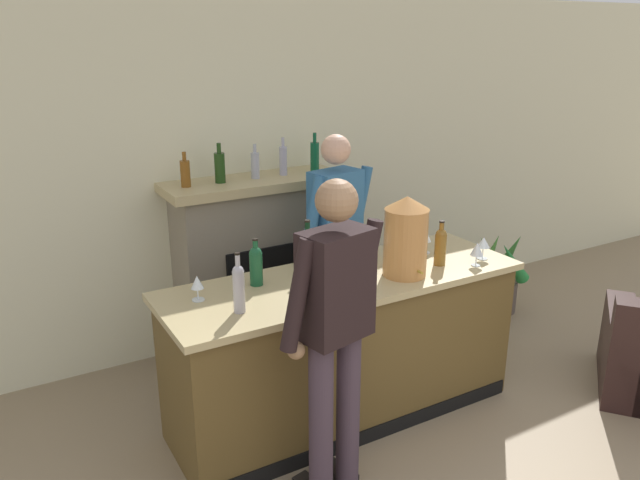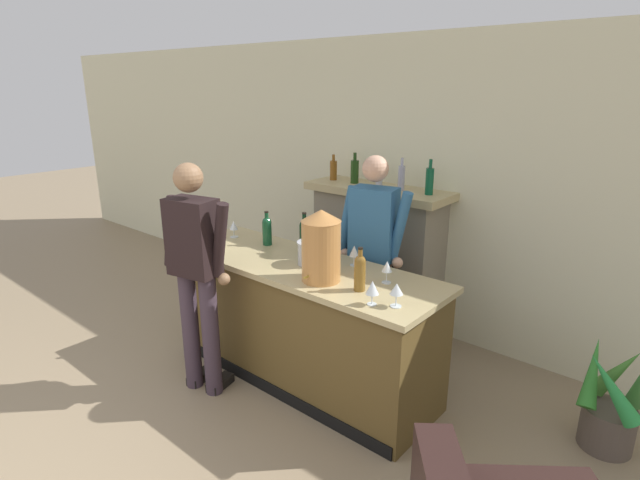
{
  "view_description": "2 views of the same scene",
  "coord_description": "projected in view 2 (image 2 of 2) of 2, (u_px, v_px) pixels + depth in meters",
  "views": [
    {
      "loc": [
        -1.82,
        -0.77,
        2.45
      ],
      "look_at": [
        0.24,
        2.8,
        1.08
      ],
      "focal_mm": 35.0,
      "sensor_mm": 36.0,
      "label": 1
    },
    {
      "loc": [
        2.61,
        -0.35,
        2.32
      ],
      "look_at": [
        0.1,
        2.6,
        1.1
      ],
      "focal_mm": 28.0,
      "sensor_mm": 36.0,
      "label": 2
    }
  ],
  "objects": [
    {
      "name": "wall_back_panel",
      "position": [
        389.0,
        185.0,
        4.87
      ],
      "size": [
        12.0,
        0.07,
        2.75
      ],
      "color": "beige",
      "rests_on": "ground_plane"
    },
    {
      "name": "person_bartender",
      "position": [
        372.0,
        252.0,
        4.1
      ],
      "size": [
        0.65,
        0.36,
        1.79
      ],
      "color": "#4F3A39",
      "rests_on": "ground_plane"
    },
    {
      "name": "wine_glass_back_row",
      "position": [
        234.0,
        226.0,
        4.48
      ],
      "size": [
        0.07,
        0.07,
        0.15
      ],
      "color": "silver",
      "rests_on": "bar_counter"
    },
    {
      "name": "wine_bottle_cabernet_heavy",
      "position": [
        220.0,
        230.0,
        4.19
      ],
      "size": [
        0.07,
        0.07,
        0.35
      ],
      "color": "#B2AFB8",
      "rests_on": "bar_counter"
    },
    {
      "name": "copper_dispenser",
      "position": [
        321.0,
        245.0,
        3.45
      ],
      "size": [
        0.28,
        0.32,
        0.51
      ],
      "color": "#BE7E41",
      "rests_on": "bar_counter"
    },
    {
      "name": "potted_plant_corner",
      "position": [
        610.0,
        406.0,
        3.25
      ],
      "size": [
        0.44,
        0.42,
        0.74
      ],
      "color": "brown",
      "rests_on": "ground_plane"
    },
    {
      "name": "wine_glass_front_left",
      "position": [
        387.0,
        267.0,
        3.45
      ],
      "size": [
        0.07,
        0.07,
        0.16
      ],
      "color": "silver",
      "rests_on": "bar_counter"
    },
    {
      "name": "wine_bottle_rose_blush",
      "position": [
        304.0,
        235.0,
        4.06
      ],
      "size": [
        0.08,
        0.08,
        0.34
      ],
      "color": "black",
      "rests_on": "bar_counter"
    },
    {
      "name": "wine_glass_near_bucket",
      "position": [
        354.0,
        252.0,
        3.78
      ],
      "size": [
        0.07,
        0.07,
        0.16
      ],
      "color": "silver",
      "rests_on": "bar_counter"
    },
    {
      "name": "fireplace_stone",
      "position": [
        377.0,
        256.0,
        4.84
      ],
      "size": [
        1.4,
        0.52,
        1.71
      ],
      "color": "gray",
      "rests_on": "ground_plane"
    },
    {
      "name": "ice_bucket_steel",
      "position": [
        311.0,
        253.0,
        3.82
      ],
      "size": [
        0.22,
        0.22,
        0.18
      ],
      "color": "silver",
      "rests_on": "bar_counter"
    },
    {
      "name": "wine_glass_front_right",
      "position": [
        372.0,
        288.0,
        3.1
      ],
      "size": [
        0.08,
        0.08,
        0.16
      ],
      "color": "silver",
      "rests_on": "bar_counter"
    },
    {
      "name": "wine_glass_by_dispenser",
      "position": [
        397.0,
        290.0,
        3.08
      ],
      "size": [
        0.08,
        0.08,
        0.16
      ],
      "color": "silver",
      "rests_on": "bar_counter"
    },
    {
      "name": "wine_bottle_burgundy_dark",
      "position": [
        267.0,
        230.0,
        4.27
      ],
      "size": [
        0.08,
        0.08,
        0.3
      ],
      "color": "#18522E",
      "rests_on": "bar_counter"
    },
    {
      "name": "person_customer",
      "position": [
        196.0,
        271.0,
        3.68
      ],
      "size": [
        0.65,
        0.36,
        1.8
      ],
      "color": "#3E303B",
      "rests_on": "ground_plane"
    },
    {
      "name": "bar_counter",
      "position": [
        300.0,
        321.0,
        4.0
      ],
      "size": [
        2.35,
        0.78,
        0.99
      ],
      "color": "brown",
      "rests_on": "ground_plane"
    },
    {
      "name": "wine_bottle_riesling_slim",
      "position": [
        360.0,
        271.0,
        3.31
      ],
      "size": [
        0.08,
        0.08,
        0.3
      ],
      "color": "brown",
      "rests_on": "bar_counter"
    }
  ]
}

